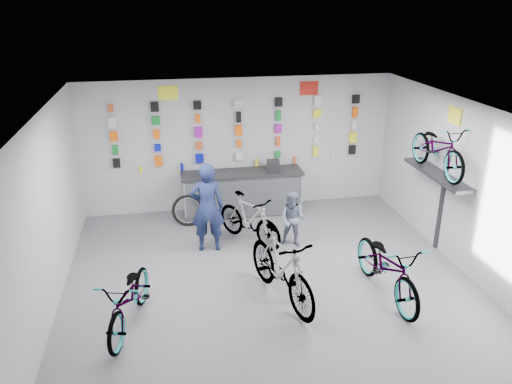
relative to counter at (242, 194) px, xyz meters
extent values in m
plane|color=#57575C|center=(0.00, -3.54, -0.49)|extent=(8.00, 8.00, 0.00)
plane|color=white|center=(0.00, -3.54, 2.51)|extent=(8.00, 8.00, 0.00)
plane|color=#B4B4B6|center=(0.00, 0.46, 1.01)|extent=(7.00, 0.00, 7.00)
plane|color=#B4B4B6|center=(-3.50, -3.54, 1.01)|extent=(0.00, 8.00, 8.00)
plane|color=#B4B4B6|center=(3.50, -3.54, 1.01)|extent=(0.00, 8.00, 8.00)
cube|color=black|center=(0.00, 0.01, -0.04)|extent=(2.60, 0.60, 0.90)
cube|color=silver|center=(0.00, -0.29, -0.01)|extent=(2.60, 0.02, 0.90)
cube|color=silver|center=(-1.30, -0.29, -0.01)|extent=(0.04, 0.04, 0.96)
cube|color=silver|center=(1.30, -0.29, -0.01)|extent=(0.04, 0.04, 0.96)
cube|color=black|center=(0.00, 0.01, 0.48)|extent=(2.70, 0.66, 0.06)
cube|color=black|center=(-2.70, 0.39, 0.76)|extent=(0.15, 0.06, 0.20)
cube|color=#FF5D0B|center=(-1.80, 0.39, 0.76)|extent=(0.17, 0.06, 0.23)
cube|color=#0911AA|center=(-0.90, 0.39, 0.76)|extent=(0.18, 0.06, 0.21)
cube|color=silver|center=(0.00, 0.39, 0.76)|extent=(0.16, 0.06, 0.18)
cube|color=#117C27|center=(0.90, 0.39, 0.76)|extent=(0.12, 0.06, 0.14)
cube|color=#FFF31F|center=(1.80, 0.39, 0.76)|extent=(0.12, 0.06, 0.23)
cube|color=black|center=(2.70, 0.39, 0.76)|extent=(0.16, 0.06, 0.21)
cube|color=#117C27|center=(-2.70, 0.39, 1.06)|extent=(0.12, 0.06, 0.19)
cube|color=#0911AA|center=(-1.80, 0.39, 1.06)|extent=(0.14, 0.06, 0.15)
cube|color=#D94E1F|center=(-0.90, 0.39, 1.06)|extent=(0.15, 0.06, 0.16)
cube|color=#FF5D0B|center=(0.00, 0.39, 1.06)|extent=(0.09, 0.06, 0.17)
cube|color=#D94E1F|center=(0.90, 0.39, 1.06)|extent=(0.09, 0.06, 0.21)
cube|color=silver|center=(1.80, 0.39, 1.06)|extent=(0.11, 0.06, 0.16)
cube|color=#FFF31F|center=(2.70, 0.39, 1.06)|extent=(0.18, 0.06, 0.24)
cube|color=#FF5D0B|center=(-2.70, 0.39, 1.36)|extent=(0.16, 0.06, 0.20)
cube|color=#FF5D0B|center=(-1.80, 0.39, 1.36)|extent=(0.14, 0.06, 0.20)
cube|color=#9E0FA8|center=(-0.90, 0.39, 1.36)|extent=(0.16, 0.06, 0.24)
cube|color=#FF5D0B|center=(0.00, 0.39, 1.36)|extent=(0.15, 0.06, 0.23)
cube|color=#9E0FA8|center=(0.90, 0.39, 1.36)|extent=(0.15, 0.06, 0.19)
cube|color=silver|center=(1.80, 0.39, 1.36)|extent=(0.10, 0.06, 0.14)
cube|color=silver|center=(2.70, 0.39, 1.36)|extent=(0.11, 0.06, 0.24)
cube|color=silver|center=(-2.70, 0.39, 1.66)|extent=(0.16, 0.06, 0.23)
cube|color=#117C27|center=(-1.80, 0.39, 1.66)|extent=(0.17, 0.06, 0.18)
cube|color=#FF5D0B|center=(-0.90, 0.39, 1.66)|extent=(0.09, 0.06, 0.18)
cube|color=black|center=(0.00, 0.39, 1.66)|extent=(0.10, 0.06, 0.24)
cube|color=#117C27|center=(0.90, 0.39, 1.66)|extent=(0.10, 0.06, 0.23)
cube|color=#FFF31F|center=(1.80, 0.39, 1.66)|extent=(0.17, 0.06, 0.18)
cube|color=#FF5D0B|center=(2.70, 0.39, 1.66)|extent=(0.12, 0.06, 0.23)
cube|color=#D94E1F|center=(-2.70, 0.39, 1.96)|extent=(0.10, 0.06, 0.16)
cube|color=black|center=(-1.80, 0.39, 1.96)|extent=(0.17, 0.06, 0.21)
cube|color=black|center=(-0.90, 0.39, 1.96)|extent=(0.16, 0.06, 0.18)
cube|color=silver|center=(0.00, 0.39, 1.96)|extent=(0.17, 0.06, 0.14)
cube|color=black|center=(0.90, 0.39, 1.96)|extent=(0.16, 0.06, 0.20)
cube|color=silver|center=(1.80, 0.39, 1.96)|extent=(0.18, 0.06, 0.23)
cube|color=black|center=(2.70, 0.39, 1.96)|extent=(0.17, 0.06, 0.20)
cylinder|color=#FFF31F|center=(-2.20, 0.37, 0.59)|extent=(0.07, 0.07, 0.16)
cylinder|color=#0911AA|center=(-1.30, 0.37, 0.59)|extent=(0.07, 0.07, 0.16)
cylinder|color=#FFF31F|center=(0.40, 0.37, 0.59)|extent=(0.07, 0.07, 0.16)
cylinder|color=#D94E1F|center=(1.30, 0.37, 0.59)|extent=(0.07, 0.07, 0.16)
cylinder|color=silver|center=(2.20, 0.37, 0.59)|extent=(0.07, 0.07, 0.16)
cube|color=#333338|center=(3.30, -2.34, 1.06)|extent=(0.38, 1.90, 0.06)
cube|color=#333338|center=(3.48, -2.34, 0.51)|extent=(0.04, 0.10, 2.00)
cube|color=#FCFD2B|center=(-1.50, 0.44, 2.23)|extent=(0.42, 0.02, 0.30)
cube|color=red|center=(1.60, 0.44, 2.23)|extent=(0.42, 0.02, 0.30)
cube|color=#FCFD2B|center=(3.48, -2.34, 2.16)|extent=(0.02, 0.40, 0.30)
imported|color=gray|center=(-2.30, -3.79, -0.01)|extent=(1.07, 1.92, 0.95)
imported|color=gray|center=(0.06, -3.53, 0.12)|extent=(1.11, 2.09, 1.21)
imported|color=gray|center=(1.80, -3.72, 0.05)|extent=(0.84, 2.09, 1.08)
imported|color=gray|center=(-0.09, -1.42, 0.02)|extent=(1.37, 1.66, 1.02)
imported|color=gray|center=(3.25, -2.34, 1.57)|extent=(0.63, 1.80, 0.95)
imported|color=#19234B|center=(-0.93, -1.57, 0.40)|extent=(0.68, 0.47, 1.77)
imported|color=slate|center=(0.72, -1.75, 0.09)|extent=(0.69, 0.62, 1.15)
torus|color=black|center=(-1.25, -0.37, -0.15)|extent=(0.71, 0.29, 0.69)
torus|color=silver|center=(-1.25, -0.37, -0.15)|extent=(0.57, 0.20, 0.55)
cube|color=black|center=(0.71, 0.01, 0.62)|extent=(0.32, 0.34, 0.22)
camera|label=1|loc=(-1.63, -10.30, 4.17)|focal=35.00mm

